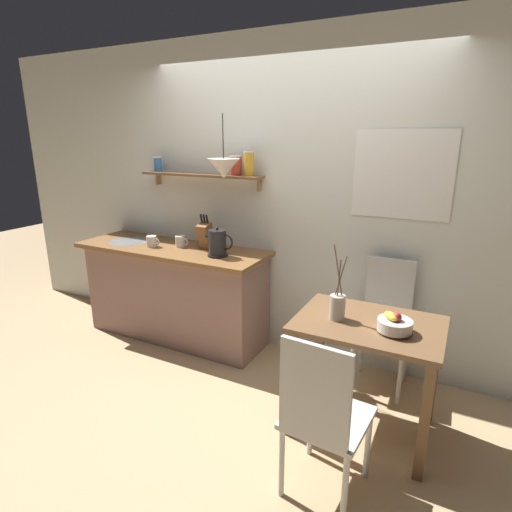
{
  "coord_description": "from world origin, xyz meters",
  "views": [
    {
      "loc": [
        1.38,
        -2.62,
        1.89
      ],
      "look_at": [
        -0.1,
        0.25,
        0.95
      ],
      "focal_mm": 29.14,
      "sensor_mm": 36.0,
      "label": 1
    }
  ],
  "objects": [
    {
      "name": "ground_plane",
      "position": [
        0.0,
        0.0,
        0.0
      ],
      "size": [
        14.0,
        14.0,
        0.0
      ],
      "primitive_type": "plane",
      "color": "tan"
    },
    {
      "name": "back_wall",
      "position": [
        0.2,
        0.65,
        1.35
      ],
      "size": [
        6.8,
        0.11,
        2.7
      ],
      "color": "silver",
      "rests_on": "ground_plane"
    },
    {
      "name": "kitchen_counter",
      "position": [
        -1.0,
        0.32,
        0.46
      ],
      "size": [
        1.83,
        0.63,
        0.9
      ],
      "color": "gray",
      "rests_on": "ground_plane"
    },
    {
      "name": "wall_shelf",
      "position": [
        -0.67,
        0.49,
        1.59
      ],
      "size": [
        1.2,
        0.2,
        0.33
      ],
      "color": "brown"
    },
    {
      "name": "dining_table",
      "position": [
        0.92,
        -0.2,
        0.63
      ],
      "size": [
        0.89,
        0.64,
        0.78
      ],
      "color": "brown",
      "rests_on": "ground_plane"
    },
    {
      "name": "dining_chair_near",
      "position": [
        0.85,
        -0.86,
        0.53
      ],
      "size": [
        0.44,
        0.46,
        0.97
      ],
      "color": "silver",
      "rests_on": "ground_plane"
    },
    {
      "name": "dining_chair_far",
      "position": [
        0.92,
        0.42,
        0.54
      ],
      "size": [
        0.41,
        0.4,
        0.99
      ],
      "color": "silver",
      "rests_on": "ground_plane"
    },
    {
      "name": "fruit_bowl",
      "position": [
        1.08,
        -0.27,
        0.83
      ],
      "size": [
        0.2,
        0.2,
        0.13
      ],
      "color": "silver",
      "rests_on": "dining_table"
    },
    {
      "name": "twig_vase",
      "position": [
        0.73,
        -0.25,
        0.86
      ],
      "size": [
        0.1,
        0.1,
        0.48
      ],
      "color": "#B7B2A8",
      "rests_on": "dining_table"
    },
    {
      "name": "electric_kettle",
      "position": [
        -0.46,
        0.24,
        1.02
      ],
      "size": [
        0.26,
        0.17,
        0.25
      ],
      "color": "black",
      "rests_on": "kitchen_counter"
    },
    {
      "name": "knife_block",
      "position": [
        -0.68,
        0.39,
        1.03
      ],
      "size": [
        0.11,
        0.17,
        0.32
      ],
      "color": "brown",
      "rests_on": "kitchen_counter"
    },
    {
      "name": "coffee_mug_by_sink",
      "position": [
        -1.16,
        0.23,
        0.95
      ],
      "size": [
        0.14,
        0.09,
        0.1
      ],
      "color": "white",
      "rests_on": "kitchen_counter"
    },
    {
      "name": "coffee_mug_spare",
      "position": [
        -0.92,
        0.34,
        0.96
      ],
      "size": [
        0.13,
        0.09,
        0.1
      ],
      "color": "white",
      "rests_on": "kitchen_counter"
    },
    {
      "name": "pendant_lamp",
      "position": [
        -0.41,
        0.29,
        1.64
      ],
      "size": [
        0.26,
        0.26,
        0.49
      ],
      "color": "black"
    }
  ]
}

